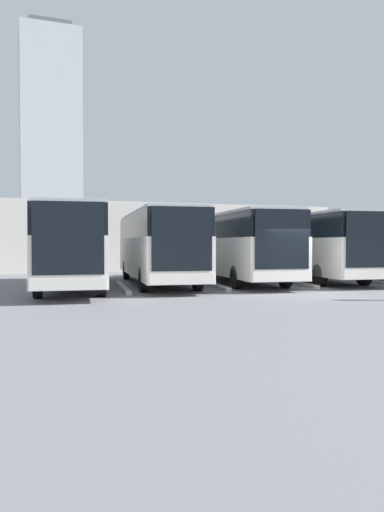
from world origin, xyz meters
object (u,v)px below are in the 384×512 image
Objects in this scene: bus_1 at (307,245)px; bus_0 at (381,244)px; bus_2 at (235,245)px; bus_4 at (71,245)px; bus_3 at (157,245)px.

bus_0 is at bearing 174.66° from bus_1.
bus_0 is 1.00× the size of bus_2.
bus_0 is 16.26m from bus_4.
bus_0 is 1.00× the size of bus_3.
bus_2 is at bearing -0.02° from bus_0.
bus_2 is (8.13, -1.03, 0.00)m from bus_0.
bus_0 is 12.24m from bus_3.
bus_4 is at bearing 12.77° from bus_2.
bus_0 is 1.00× the size of bus_1.
bus_1 is at bearing -5.34° from bus_0.
bus_2 is 1.00× the size of bus_4.
bus_2 is at bearing -167.23° from bus_4.
bus_3 is (12.19, -1.07, 0.00)m from bus_0.
bus_0 is 4.16m from bus_1.
bus_3 is (8.13, -0.16, 0.00)m from bus_1.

